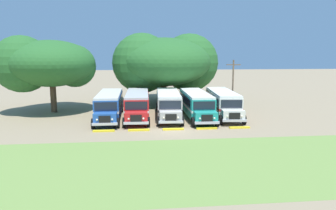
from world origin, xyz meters
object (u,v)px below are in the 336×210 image
object	(u,v)px
parked_bus_slot_0	(110,104)
parked_bus_slot_4	(223,102)
parked_bus_slot_1	(137,103)
parked_bus_slot_3	(196,103)
secondary_tree	(48,64)
broad_shade_tree	(165,63)
parked_bus_slot_2	(168,103)
utility_pole	(233,84)

from	to	relation	value
parked_bus_slot_0	parked_bus_slot_4	bearing A→B (deg)	90.77
parked_bus_slot_1	parked_bus_slot_3	size ratio (longest dim) A/B	1.00
secondary_tree	parked_bus_slot_0	bearing A→B (deg)	-30.84
parked_bus_slot_4	broad_shade_tree	xyz separation A→B (m)	(-5.85, 10.27, 4.29)
secondary_tree	parked_bus_slot_3	bearing A→B (deg)	-16.02
parked_bus_slot_2	broad_shade_tree	world-z (taller)	broad_shade_tree
parked_bus_slot_4	utility_pole	world-z (taller)	utility_pole
parked_bus_slot_0	parked_bus_slot_1	size ratio (longest dim) A/B	1.00
parked_bus_slot_3	utility_pole	size ratio (longest dim) A/B	1.70
parked_bus_slot_3	utility_pole	xyz separation A→B (m)	(5.36, 3.56, 1.85)
parked_bus_slot_1	parked_bus_slot_2	size ratio (longest dim) A/B	1.00
parked_bus_slot_2	parked_bus_slot_1	bearing A→B (deg)	-84.99
parked_bus_slot_0	parked_bus_slot_2	distance (m)	6.64
parked_bus_slot_1	parked_bus_slot_4	distance (m)	9.95
parked_bus_slot_3	secondary_tree	size ratio (longest dim) A/B	0.94
parked_bus_slot_4	secondary_tree	size ratio (longest dim) A/B	0.95
parked_bus_slot_4	parked_bus_slot_0	bearing A→B (deg)	-84.83
parked_bus_slot_1	broad_shade_tree	distance (m)	11.94
parked_bus_slot_0	broad_shade_tree	bearing A→B (deg)	145.36
secondary_tree	utility_pole	distance (m)	22.89
secondary_tree	utility_pole	xyz separation A→B (m)	(22.71, -1.42, -2.44)
parked_bus_slot_0	parked_bus_slot_2	size ratio (longest dim) A/B	0.99
parked_bus_slot_2	broad_shade_tree	size ratio (longest dim) A/B	0.70
parked_bus_slot_2	utility_pole	distance (m)	9.16
parked_bus_slot_3	parked_bus_slot_4	distance (m)	3.36
parked_bus_slot_1	secondary_tree	world-z (taller)	secondary_tree
parked_bus_slot_1	broad_shade_tree	size ratio (longest dim) A/B	0.70
parked_bus_slot_0	broad_shade_tree	distance (m)	13.41
utility_pole	secondary_tree	bearing A→B (deg)	176.43
parked_bus_slot_3	secondary_tree	world-z (taller)	secondary_tree
broad_shade_tree	utility_pole	bearing A→B (deg)	-42.88
secondary_tree	parked_bus_slot_1	bearing A→B (deg)	-22.47
parked_bus_slot_2	parked_bus_slot_3	xyz separation A→B (m)	(3.12, -0.66, 0.00)
secondary_tree	parked_bus_slot_2	bearing A→B (deg)	-16.88
parked_bus_slot_2	parked_bus_slot_4	size ratio (longest dim) A/B	1.00
parked_bus_slot_0	utility_pole	xyz separation A→B (m)	(15.12, 3.12, 1.85)
parked_bus_slot_4	broad_shade_tree	bearing A→B (deg)	-146.06
parked_bus_slot_2	secondary_tree	bearing A→B (deg)	-103.55
parked_bus_slot_4	broad_shade_tree	size ratio (longest dim) A/B	0.71
parked_bus_slot_0	secondary_tree	size ratio (longest dim) A/B	0.94
parked_bus_slot_4	parked_bus_slot_3	bearing A→B (deg)	-74.52
parked_bus_slot_3	broad_shade_tree	xyz separation A→B (m)	(-2.56, 10.92, 4.29)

